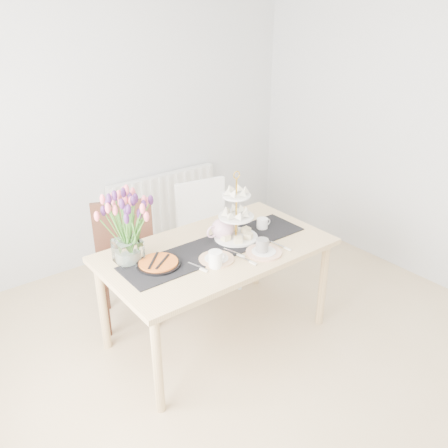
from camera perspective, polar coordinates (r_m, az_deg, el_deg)
room_shell at (r=2.68m, az=7.06°, el=2.72°), size 4.50×4.50×4.50m
radiator at (r=4.91m, az=-7.26°, el=2.60°), size 1.20×0.08×0.60m
dining_table at (r=3.37m, az=-0.89°, el=-4.03°), size 1.60×0.90×0.75m
chair_brown at (r=3.76m, az=-11.75°, el=-3.43°), size 0.61×0.61×0.93m
chair_white at (r=4.12m, az=-2.06°, el=-0.31°), size 0.53×0.53×0.93m
table_runner at (r=3.33m, az=-0.90°, el=-2.82°), size 1.40×0.35×0.01m
tulip_vase at (r=3.07m, az=-11.85°, el=0.80°), size 0.60×0.60×0.51m
cake_stand at (r=3.39m, az=1.46°, el=0.21°), size 0.32×0.32×0.47m
teapot at (r=3.42m, az=-0.16°, el=-0.53°), size 0.27×0.22×0.17m
cream_jug at (r=3.60m, az=4.62°, el=0.03°), size 0.10×0.10×0.08m
tart_tin at (r=3.13m, az=-7.88°, el=-4.79°), size 0.29×0.29×0.03m
mug_grey at (r=3.25m, az=4.60°, el=-2.67°), size 0.10×0.10×0.10m
mug_white at (r=3.08m, az=-1.05°, el=-4.24°), size 0.10×0.10×0.11m
plate_left at (r=3.17m, az=-0.91°, el=-4.24°), size 0.29×0.29×0.01m
plate_right at (r=3.27m, az=4.81°, el=-3.41°), size 0.28×0.28×0.01m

